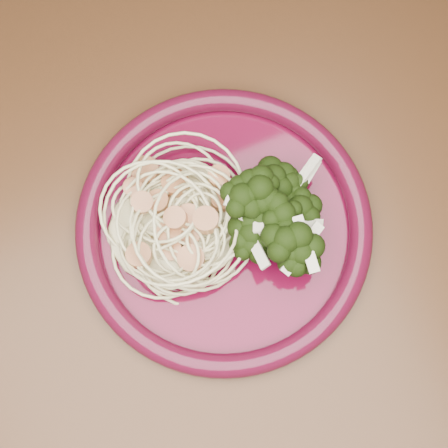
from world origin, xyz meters
TOP-DOWN VIEW (x-y plane):
  - dining_table at (0.00, 0.00)m, footprint 1.20×0.80m
  - dinner_plate at (-0.06, -0.03)m, footprint 0.40×0.40m
  - spaghetti_pile at (-0.10, -0.02)m, footprint 0.18×0.17m
  - scallop_cluster at (-0.10, -0.02)m, footprint 0.18×0.18m
  - broccoli_pile at (-0.01, -0.06)m, footprint 0.14×0.17m
  - onion_garnish at (-0.01, -0.06)m, footprint 0.10×0.11m

SIDE VIEW (x-z plane):
  - dining_table at x=0.00m, z-range 0.28..1.03m
  - dinner_plate at x=-0.06m, z-range 0.75..0.77m
  - spaghetti_pile at x=-0.10m, z-range 0.76..0.79m
  - broccoli_pile at x=-0.01m, z-range 0.76..0.81m
  - scallop_cluster at x=-0.10m, z-range 0.79..0.83m
  - onion_garnish at x=-0.01m, z-range 0.79..0.84m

